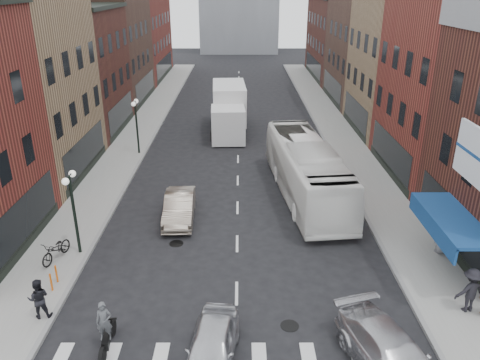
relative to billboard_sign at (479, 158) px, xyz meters
name	(u,v)px	position (x,y,z in m)	size (l,w,h in m)	color
ground	(236,309)	(-8.59, -0.50, -6.13)	(160.00, 160.00, 0.00)	black
sidewalk_left	(136,137)	(-17.09, 21.50, -6.06)	(3.00, 74.00, 0.15)	gray
sidewalk_right	(341,137)	(-0.09, 21.50, -6.06)	(3.00, 74.00, 0.15)	gray
curb_left	(154,138)	(-15.59, 21.50, -6.13)	(0.20, 74.00, 0.16)	gray
curb_right	(323,138)	(-1.59, 21.50, -6.13)	(0.20, 74.00, 0.16)	gray
bldg_left_mid_b	(57,71)	(-23.58, 23.50, -0.98)	(10.30, 10.20, 10.30)	#471F19
bldg_left_far_a	(93,38)	(-23.58, 34.50, 0.52)	(10.30, 12.20, 13.30)	#4A2F25
bldg_left_far_b	(125,34)	(-23.58, 48.50, -0.48)	(10.30, 16.20, 11.30)	maroon
bldg_right_mid_b	(421,65)	(6.41, 23.50, -0.48)	(10.30, 10.20, 11.30)	#937351
bldg_right_far_a	(383,43)	(6.41, 34.50, 0.02)	(10.30, 12.20, 12.30)	#4A2F25
bldg_right_far_b	(352,38)	(6.41, 48.50, -0.98)	(10.30, 16.20, 10.30)	#471F19
awning_blue	(448,220)	(0.34, 2.00, -3.50)	(1.80, 5.00, 0.78)	navy
billboard_sign	(479,158)	(0.00, 0.00, 0.00)	(1.52, 3.00, 3.70)	black
streetlamp_near	(72,199)	(-15.99, 3.50, -3.22)	(0.32, 1.22, 4.11)	black
streetlamp_far	(136,117)	(-15.99, 17.50, -3.22)	(0.32, 1.22, 4.11)	black
bike_rack	(54,278)	(-16.19, 0.80, -5.58)	(0.08, 0.68, 0.80)	#D8590C
box_truck	(229,110)	(-9.39, 23.34, -4.22)	(3.01, 9.02, 3.87)	white
motorcycle_rider	(105,328)	(-13.07, -2.69, -5.21)	(0.58, 1.95, 1.98)	black
transit_bus	(306,170)	(-4.53, 10.16, -4.46)	(2.81, 12.01, 3.34)	white
sedan_left_near	(212,347)	(-9.39, -3.32, -5.46)	(1.60, 3.97, 1.35)	silver
sedan_left_far	(179,207)	(-11.71, 7.09, -5.41)	(1.53, 4.39, 1.45)	#B6A693
curb_car	(392,357)	(-3.53, -3.86, -5.41)	(2.03, 5.00, 1.45)	silver
parked_bicycle	(56,250)	(-16.82, 2.86, -5.48)	(0.67, 1.93, 1.01)	black
ped_left_solo	(39,299)	(-15.99, -1.12, -5.17)	(0.79, 0.46, 1.63)	black
ped_right_a	(470,290)	(0.32, -0.76, -5.07)	(1.18, 0.59, 1.83)	black
ped_right_c	(444,236)	(1.01, 3.46, -5.09)	(0.87, 0.57, 1.78)	slate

